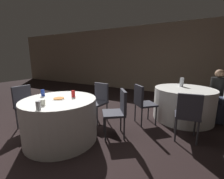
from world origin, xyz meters
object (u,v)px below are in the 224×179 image
at_px(chair_far_southwest, 142,101).
at_px(soda_can_silver, 38,105).
at_px(chair_far_south, 188,112).
at_px(soda_can_red, 73,94).
at_px(person_black_shirt, 215,92).
at_px(pizza_plate_near, 59,99).
at_px(chair_near_northeast, 118,108).
at_px(chair_near_north, 99,98).
at_px(soda_can_blue, 43,93).
at_px(table_far, 183,104).
at_px(bottle_far, 182,82).
at_px(table_near, 61,119).
at_px(chair_near_west, 25,102).
at_px(chair_far_northeast, 219,94).

height_order(chair_far_southwest, soda_can_silver, chair_far_southwest).
bearing_deg(chair_far_south, soda_can_red, -164.06).
xyz_separation_m(person_black_shirt, soda_can_silver, (-2.32, -3.26, 0.22)).
bearing_deg(pizza_plate_near, chair_near_northeast, 35.88).
xyz_separation_m(chair_near_north, soda_can_blue, (-0.55, -1.03, 0.28)).
xyz_separation_m(pizza_plate_near, soda_can_silver, (0.19, -0.52, 0.05)).
height_order(table_far, soda_can_silver, soda_can_silver).
distance_m(person_black_shirt, soda_can_blue, 4.01).
distance_m(chair_far_southwest, soda_can_red, 1.49).
bearing_deg(chair_near_northeast, person_black_shirt, -74.14).
distance_m(chair_near_north, bottle_far, 2.07).
bearing_deg(table_far, table_near, -131.29).
bearing_deg(chair_near_north, chair_near_west, 48.20).
distance_m(table_near, chair_near_north, 1.06).
distance_m(soda_can_blue, bottle_far, 3.15).
xyz_separation_m(chair_near_north, chair_far_northeast, (2.48, 1.82, 0.00)).
bearing_deg(person_black_shirt, chair_near_north, 81.18).
xyz_separation_m(soda_can_blue, soda_can_silver, (0.61, -0.52, 0.00)).
relative_size(table_near, soda_can_red, 10.41).
xyz_separation_m(table_near, chair_near_northeast, (0.84, 0.62, 0.16)).
bearing_deg(soda_can_blue, chair_near_north, 61.83).
xyz_separation_m(chair_far_southwest, person_black_shirt, (1.43, 1.40, 0.06)).
xyz_separation_m(soda_can_blue, soda_can_red, (0.55, 0.22, 0.00)).
bearing_deg(pizza_plate_near, chair_far_northeast, 47.44).
bearing_deg(soda_can_blue, chair_far_northeast, 43.20).
height_order(chair_far_southwest, pizza_plate_near, chair_far_southwest).
xyz_separation_m(chair_near_north, soda_can_silver, (0.05, -1.55, 0.28)).
height_order(chair_far_northeast, person_black_shirt, person_black_shirt).
height_order(table_near, chair_near_northeast, chair_near_northeast).
bearing_deg(table_near, chair_far_northeast, 47.55).
bearing_deg(soda_can_red, chair_near_west, -169.84).
xyz_separation_m(chair_near_northeast, soda_can_red, (-0.72, -0.40, 0.28)).
height_order(chair_far_northeast, bottle_far, bottle_far).
xyz_separation_m(table_far, chair_far_northeast, (0.77, 0.76, 0.16)).
height_order(chair_far_southwest, soda_can_blue, chair_far_southwest).
height_order(table_near, table_far, same).
xyz_separation_m(chair_far_southwest, soda_can_silver, (-0.88, -1.85, 0.28)).
bearing_deg(chair_near_northeast, pizza_plate_near, 89.65).
height_order(chair_near_west, soda_can_red, chair_near_west).
xyz_separation_m(table_far, bottle_far, (-0.09, 0.19, 0.49)).
distance_m(table_near, chair_near_west, 1.06).
bearing_deg(chair_near_west, chair_near_north, 131.80).
distance_m(soda_can_blue, soda_can_silver, 0.80).
bearing_deg(bottle_far, soda_can_red, -128.23).
bearing_deg(pizza_plate_near, soda_can_silver, -70.09).
height_order(chair_near_north, person_black_shirt, person_black_shirt).
bearing_deg(table_near, pizza_plate_near, 164.36).
distance_m(chair_near_west, soda_can_blue, 0.68).
bearing_deg(chair_near_west, soda_can_blue, 89.84).
relative_size(table_far, pizza_plate_near, 5.74).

